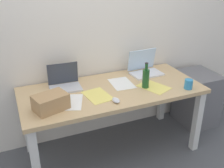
{
  "coord_description": "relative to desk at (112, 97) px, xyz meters",
  "views": [
    {
      "loc": [
        -0.91,
        -2.15,
        1.87
      ],
      "look_at": [
        0.0,
        0.0,
        0.79
      ],
      "focal_mm": 42.21,
      "sensor_mm": 36.0,
      "label": 1
    }
  ],
  "objects": [
    {
      "name": "paper_yellow_folder",
      "position": [
        -0.18,
        -0.09,
        0.09
      ],
      "size": [
        0.25,
        0.32,
        0.0
      ],
      "primitive_type": "cube",
      "rotation": [
        0.0,
        0.0,
        0.14
      ],
      "color": "#F4E06B",
      "rests_on": "desk"
    },
    {
      "name": "ground_plane",
      "position": [
        0.0,
        0.0,
        -0.65
      ],
      "size": [
        8.0,
        8.0,
        0.0
      ],
      "primitive_type": "plane",
      "color": "#515459"
    },
    {
      "name": "beer_bottle",
      "position": [
        0.32,
        -0.1,
        0.19
      ],
      "size": [
        0.07,
        0.07,
        0.26
      ],
      "color": "#1E5123",
      "rests_on": "desk"
    },
    {
      "name": "paper_sheet_front_left",
      "position": [
        -0.45,
        -0.11,
        0.09
      ],
      "size": [
        0.3,
        0.35,
        0.0
      ],
      "primitive_type": "cube",
      "rotation": [
        0.0,
        0.0,
        -0.35
      ],
      "color": "white",
      "rests_on": "desk"
    },
    {
      "name": "laptop_right",
      "position": [
        0.49,
        0.22,
        0.15
      ],
      "size": [
        0.35,
        0.26,
        0.26
      ],
      "color": "silver",
      "rests_on": "desk"
    },
    {
      "name": "paper_sheet_near_back",
      "position": [
        0.14,
        0.07,
        0.09
      ],
      "size": [
        0.23,
        0.31,
        0.0
      ],
      "primitive_type": "cube",
      "rotation": [
        0.0,
        0.0,
        -0.06
      ],
      "color": "white",
      "rests_on": "desk"
    },
    {
      "name": "cardboard_box",
      "position": [
        -0.63,
        -0.17,
        0.16
      ],
      "size": [
        0.32,
        0.26,
        0.14
      ],
      "primitive_type": "cube",
      "rotation": [
        0.0,
        0.0,
        0.3
      ],
      "color": "tan",
      "rests_on": "desk"
    },
    {
      "name": "filing_cabinet",
      "position": [
        1.2,
        0.12,
        -0.32
      ],
      "size": [
        0.4,
        0.48,
        0.66
      ],
      "primitive_type": "cube",
      "color": "slate",
      "rests_on": "ground"
    },
    {
      "name": "paper_sheet_front_right",
      "position": [
        0.4,
        -0.13,
        0.09
      ],
      "size": [
        0.31,
        0.35,
        0.0
      ],
      "primitive_type": "cube",
      "rotation": [
        0.0,
        0.0,
        0.39
      ],
      "color": "#F4E06B",
      "rests_on": "desk"
    },
    {
      "name": "back_wall",
      "position": [
        0.0,
        0.46,
        0.65
      ],
      "size": [
        5.2,
        0.08,
        2.6
      ],
      "primitive_type": "cube",
      "color": "silver",
      "rests_on": "ground"
    },
    {
      "name": "desk",
      "position": [
        0.0,
        0.0,
        0.0
      ],
      "size": [
        1.78,
        0.79,
        0.74
      ],
      "color": "tan",
      "rests_on": "ground"
    },
    {
      "name": "computer_mouse",
      "position": [
        -0.07,
        -0.26,
        0.11
      ],
      "size": [
        0.06,
        0.1,
        0.03
      ],
      "primitive_type": "ellipsoid",
      "rotation": [
        0.0,
        0.0,
        0.01
      ],
      "color": "silver",
      "rests_on": "desk"
    },
    {
      "name": "coffee_mug",
      "position": [
        0.69,
        -0.29,
        0.14
      ],
      "size": [
        0.08,
        0.08,
        0.09
      ],
      "primitive_type": "cylinder",
      "color": "#338CC6",
      "rests_on": "desk"
    },
    {
      "name": "laptop_left",
      "position": [
        -0.42,
        0.2,
        0.14
      ],
      "size": [
        0.31,
        0.24,
        0.23
      ],
      "color": "silver",
      "rests_on": "desk"
    }
  ]
}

